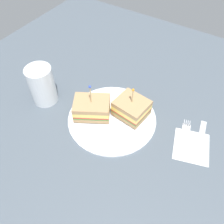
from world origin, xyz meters
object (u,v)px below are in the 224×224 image
sandwich_half_back (92,108)px  fork (186,133)px  knife (201,137)px  plate (112,118)px  drink_glass (43,87)px  napkin (191,146)px  sandwich_half_front (131,108)px

sandwich_half_back → fork: (-8.38, 24.58, -3.16)cm
fork → knife: same height
plate → knife: (-7.18, 23.34, -0.29)cm
drink_glass → napkin: bearing=99.8°
sandwich_half_front → napkin: (0.53, 18.17, -3.30)cm
sandwich_half_front → plate: bearing=-46.3°
sandwich_half_back → fork: size_ratio=1.04×
sandwich_half_back → drink_glass: size_ratio=1.03×
fork → drink_glass: bearing=-75.1°
napkin → knife: size_ratio=0.74×
sandwich_half_front → fork: (-2.66, 15.35, -3.20)cm
sandwich_half_front → drink_glass: drink_glass is taller
drink_glass → knife: (-11.41, 44.18, -4.97)cm
sandwich_half_back → napkin: 28.08cm
plate → drink_glass: drink_glass is taller
drink_glass → fork: bearing=104.9°
sandwich_half_front → fork: 15.90cm
sandwich_half_front → sandwich_half_back: bearing=-58.2°
sandwich_half_back → drink_glass: (2.27, -15.55, 1.81)cm
sandwich_half_front → fork: sandwich_half_front is taller
sandwich_half_back → knife: 30.22cm
sandwich_half_front → sandwich_half_back: (5.72, -9.23, -0.04)cm
napkin → fork: fork is taller
plate → drink_glass: size_ratio=2.14×
sandwich_half_front → drink_glass: size_ratio=0.85×
drink_glass → fork: drink_glass is taller
sandwich_half_back → knife: sandwich_half_back is taller
plate → sandwich_half_back: 6.33cm
drink_glass → napkin: (-7.45, 42.95, -5.07)cm
sandwich_half_front → napkin: sandwich_half_front is taller
drink_glass → fork: 41.81cm
napkin → knife: 4.14cm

